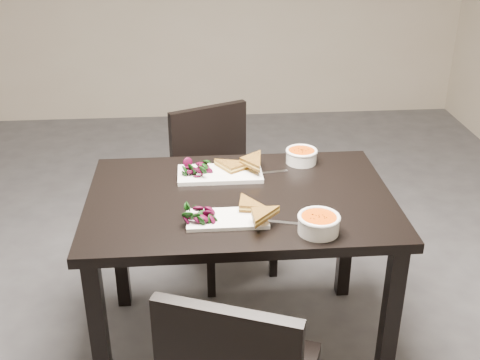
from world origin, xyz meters
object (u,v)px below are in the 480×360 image
(plate_near, at_px, (227,219))
(soup_bowl_far, at_px, (301,155))
(table, at_px, (240,218))
(plate_far, at_px, (220,174))
(soup_bowl_near, at_px, (319,223))
(chair_far, at_px, (219,181))

(plate_near, bearing_deg, soup_bowl_far, 53.63)
(table, height_order, soup_bowl_far, soup_bowl_far)
(plate_far, distance_m, soup_bowl_far, 0.38)
(plate_near, xyz_separation_m, soup_bowl_near, (0.31, -0.11, 0.03))
(chair_far, height_order, soup_bowl_near, chair_far)
(soup_bowl_near, bearing_deg, table, 130.71)
(table, bearing_deg, soup_bowl_near, -49.29)
(table, bearing_deg, plate_far, 110.28)
(plate_near, distance_m, soup_bowl_near, 0.33)
(chair_far, height_order, soup_bowl_far, chair_far)
(soup_bowl_far, bearing_deg, plate_near, -126.37)
(plate_near, bearing_deg, chair_far, 89.52)
(table, distance_m, plate_near, 0.23)
(chair_far, distance_m, plate_near, 0.91)
(table, relative_size, plate_near, 4.04)
(plate_near, distance_m, soup_bowl_far, 0.60)
(table, xyz_separation_m, soup_bowl_near, (0.25, -0.29, 0.14))
(chair_far, distance_m, plate_far, 0.56)
(table, distance_m, soup_bowl_far, 0.44)
(table, xyz_separation_m, plate_near, (-0.06, -0.19, 0.11))
(table, height_order, soup_bowl_near, soup_bowl_near)
(chair_far, height_order, plate_far, chair_far)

